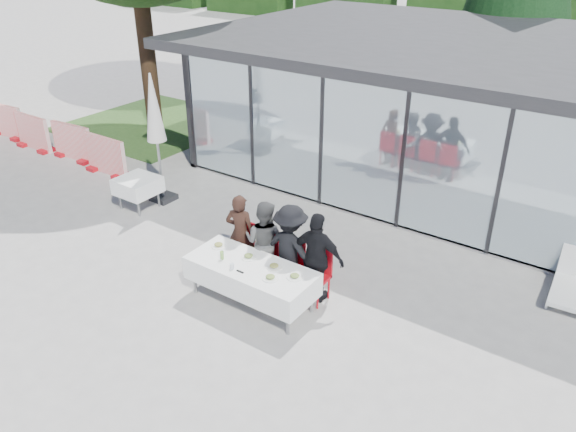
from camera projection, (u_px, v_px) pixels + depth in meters
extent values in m
plane|color=#A09D98|center=(241.00, 303.00, 9.70)|extent=(90.00, 90.00, 0.00)
cube|color=gray|center=(497.00, 175.00, 14.48)|extent=(14.00, 8.00, 0.10)
cube|color=black|center=(546.00, 84.00, 16.59)|extent=(14.00, 0.20, 3.20)
cube|color=black|center=(280.00, 78.00, 17.25)|extent=(0.20, 8.00, 3.20)
cube|color=silver|center=(450.00, 169.00, 10.87)|extent=(13.60, 0.06, 3.10)
cube|color=#2D2D30|center=(517.00, 48.00, 12.67)|extent=(14.80, 8.80, 0.24)
cube|color=#262628|center=(192.00, 110.00, 14.32)|extent=(0.08, 0.10, 3.10)
cube|color=#262628|center=(252.00, 124.00, 13.33)|extent=(0.08, 0.10, 3.10)
cube|color=#262628|center=(322.00, 140.00, 12.35)|extent=(0.08, 0.10, 3.10)
cube|color=#262628|center=(403.00, 158.00, 11.36)|extent=(0.08, 0.10, 3.10)
cube|color=#262628|center=(500.00, 181.00, 10.38)|extent=(0.08, 0.10, 3.10)
cube|color=#AC0B14|center=(385.00, 158.00, 14.47)|extent=(0.45, 0.45, 0.90)
cube|color=#AC0B14|center=(448.00, 165.00, 14.07)|extent=(0.45, 0.45, 0.90)
cube|color=#AC0B14|center=(548.00, 196.00, 12.44)|extent=(0.45, 0.45, 0.90)
cube|color=white|center=(251.00, 276.00, 9.49)|extent=(2.26, 0.96, 0.42)
cylinder|color=gray|center=(194.00, 275.00, 9.82)|extent=(0.06, 0.06, 0.71)
cylinder|color=gray|center=(288.00, 316.00, 8.81)|extent=(0.06, 0.06, 0.71)
cylinder|color=gray|center=(221.00, 258.00, 10.33)|extent=(0.06, 0.06, 0.71)
cylinder|color=gray|center=(312.00, 294.00, 9.32)|extent=(0.06, 0.06, 0.71)
imported|color=#321D16|center=(240.00, 233.00, 10.31)|extent=(0.71, 0.71, 1.55)
cube|color=#AC0B14|center=(239.00, 250.00, 10.42)|extent=(0.44, 0.44, 0.05)
cube|color=#AC0B14|center=(245.00, 234.00, 10.45)|extent=(0.44, 0.04, 0.55)
cylinder|color=#AC0B14|center=(226.00, 262.00, 10.49)|extent=(0.04, 0.04, 0.43)
cylinder|color=#AC0B14|center=(241.00, 268.00, 10.30)|extent=(0.04, 0.04, 0.43)
cylinder|color=#AC0B14|center=(238.00, 253.00, 10.75)|extent=(0.04, 0.04, 0.43)
cylinder|color=#AC0B14|center=(253.00, 259.00, 10.57)|extent=(0.04, 0.04, 0.43)
imported|color=#535353|center=(264.00, 241.00, 10.03)|extent=(0.90, 0.90, 1.57)
cube|color=#AC0B14|center=(263.00, 259.00, 10.14)|extent=(0.44, 0.44, 0.05)
cube|color=#AC0B14|center=(269.00, 242.00, 10.17)|extent=(0.44, 0.04, 0.55)
cylinder|color=#AC0B14|center=(249.00, 271.00, 10.21)|extent=(0.04, 0.04, 0.43)
cylinder|color=#AC0B14|center=(265.00, 277.00, 10.02)|extent=(0.04, 0.04, 0.43)
cylinder|color=#AC0B14|center=(261.00, 262.00, 10.47)|extent=(0.04, 0.04, 0.43)
cylinder|color=#AC0B14|center=(277.00, 268.00, 10.29)|extent=(0.04, 0.04, 0.43)
imported|color=black|center=(290.00, 249.00, 9.72)|extent=(1.12, 1.12, 1.64)
cube|color=#AC0B14|center=(289.00, 268.00, 9.85)|extent=(0.44, 0.44, 0.05)
cube|color=#AC0B14|center=(295.00, 251.00, 9.88)|extent=(0.44, 0.04, 0.55)
cylinder|color=#AC0B14|center=(274.00, 281.00, 9.92)|extent=(0.04, 0.04, 0.43)
cylinder|color=#AC0B14|center=(291.00, 288.00, 9.74)|extent=(0.04, 0.04, 0.43)
cylinder|color=#AC0B14|center=(286.00, 272.00, 10.18)|extent=(0.04, 0.04, 0.43)
cylinder|color=#AC0B14|center=(303.00, 278.00, 10.00)|extent=(0.04, 0.04, 0.43)
imported|color=black|center=(317.00, 258.00, 9.44)|extent=(1.07, 1.07, 1.65)
cube|color=#AC0B14|center=(315.00, 278.00, 9.57)|extent=(0.44, 0.44, 0.05)
cube|color=#AC0B14|center=(321.00, 261.00, 9.60)|extent=(0.44, 0.04, 0.55)
cylinder|color=#AC0B14|center=(300.00, 291.00, 9.64)|extent=(0.04, 0.04, 0.43)
cylinder|color=#AC0B14|center=(318.00, 298.00, 9.46)|extent=(0.04, 0.04, 0.43)
cylinder|color=#AC0B14|center=(311.00, 281.00, 9.91)|extent=(0.04, 0.04, 0.43)
cylinder|color=#AC0B14|center=(329.00, 288.00, 9.72)|extent=(0.04, 0.04, 0.43)
cylinder|color=white|center=(219.00, 246.00, 9.93)|extent=(0.27, 0.27, 0.01)
ellipsoid|color=tan|center=(219.00, 244.00, 9.92)|extent=(0.15, 0.15, 0.05)
cylinder|color=white|center=(249.00, 257.00, 9.60)|extent=(0.27, 0.27, 0.01)
ellipsoid|color=#3C6D28|center=(249.00, 256.00, 9.58)|extent=(0.15, 0.15, 0.05)
cylinder|color=white|center=(274.00, 267.00, 9.32)|extent=(0.27, 0.27, 0.01)
ellipsoid|color=tan|center=(274.00, 266.00, 9.30)|extent=(0.15, 0.15, 0.05)
cylinder|color=white|center=(295.00, 277.00, 9.05)|extent=(0.27, 0.27, 0.01)
ellipsoid|color=#3C6D28|center=(295.00, 276.00, 9.04)|extent=(0.15, 0.15, 0.05)
cylinder|color=white|center=(270.00, 278.00, 9.03)|extent=(0.27, 0.27, 0.01)
ellipsoid|color=#3C6D28|center=(270.00, 277.00, 9.01)|extent=(0.15, 0.15, 0.05)
cylinder|color=#74A645|center=(222.00, 255.00, 9.53)|extent=(0.06, 0.06, 0.15)
cylinder|color=silver|center=(232.00, 266.00, 9.27)|extent=(0.07, 0.07, 0.10)
cube|color=black|center=(240.00, 272.00, 9.20)|extent=(0.14, 0.03, 0.01)
cube|color=white|center=(138.00, 186.00, 12.69)|extent=(0.86, 0.86, 0.36)
cylinder|color=gray|center=(120.00, 195.00, 12.72)|extent=(0.05, 0.05, 0.72)
cylinder|color=gray|center=(138.00, 202.00, 12.42)|extent=(0.05, 0.05, 0.72)
cylinder|color=gray|center=(140.00, 186.00, 13.16)|extent=(0.05, 0.05, 0.72)
cylinder|color=gray|center=(158.00, 192.00, 12.85)|extent=(0.05, 0.05, 0.72)
cube|color=#AC0B14|center=(527.00, 237.00, 10.85)|extent=(0.59, 0.59, 0.05)
cube|color=#AC0B14|center=(532.00, 230.00, 10.55)|extent=(0.41, 0.23, 0.55)
cylinder|color=#AC0B14|center=(512.00, 248.00, 10.92)|extent=(0.04, 0.04, 0.43)
cylinder|color=#AC0B14|center=(532.00, 254.00, 10.73)|extent=(0.04, 0.04, 0.43)
cylinder|color=#AC0B14|center=(517.00, 241.00, 11.18)|extent=(0.04, 0.04, 0.43)
cylinder|color=#AC0B14|center=(536.00, 246.00, 10.99)|extent=(0.04, 0.04, 0.43)
cube|color=black|center=(164.00, 197.00, 13.30)|extent=(0.50, 0.50, 0.12)
cylinder|color=gray|center=(158.00, 146.00, 12.70)|extent=(0.06, 0.06, 2.70)
cone|color=silver|center=(153.00, 108.00, 12.28)|extent=(0.44, 0.44, 1.51)
cube|color=red|center=(106.00, 156.00, 14.50)|extent=(1.40, 0.12, 1.00)
cube|color=#AC0B14|center=(96.00, 167.00, 14.96)|extent=(0.30, 0.45, 0.10)
cube|color=#AC0B14|center=(121.00, 176.00, 14.45)|extent=(0.30, 0.45, 0.10)
cube|color=red|center=(72.00, 142.00, 15.41)|extent=(1.40, 0.22, 1.00)
cube|color=#AC0B14|center=(64.00, 153.00, 15.88)|extent=(0.30, 0.45, 0.10)
cube|color=#AC0B14|center=(87.00, 161.00, 15.37)|extent=(0.30, 0.45, 0.10)
cube|color=red|center=(33.00, 132.00, 16.12)|extent=(1.40, 0.12, 1.00)
cube|color=#AC0B14|center=(26.00, 144.00, 16.58)|extent=(0.30, 0.45, 0.10)
cube|color=#AC0B14|center=(47.00, 150.00, 16.07)|extent=(0.30, 0.45, 0.10)
cube|color=red|center=(6.00, 121.00, 17.04)|extent=(1.40, 0.22, 1.00)
cube|color=#AC0B14|center=(1.00, 132.00, 17.50)|extent=(0.30, 0.45, 0.10)
cube|color=#AC0B14|center=(19.00, 138.00, 16.99)|extent=(0.30, 0.45, 0.10)
cube|color=white|center=(570.00, 289.00, 9.75)|extent=(0.68, 1.34, 0.08)
cylinder|color=white|center=(547.00, 305.00, 9.53)|extent=(0.04, 0.04, 0.14)
cylinder|color=white|center=(561.00, 276.00, 10.33)|extent=(0.04, 0.04, 0.14)
cylinder|color=#382316|center=(147.00, 55.00, 17.34)|extent=(0.50, 0.50, 4.40)
cylinder|color=#382316|center=(502.00, 89.00, 18.43)|extent=(0.44, 0.44, 2.00)
cube|color=#385926|center=(155.00, 123.00, 18.36)|extent=(5.00, 5.00, 0.02)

